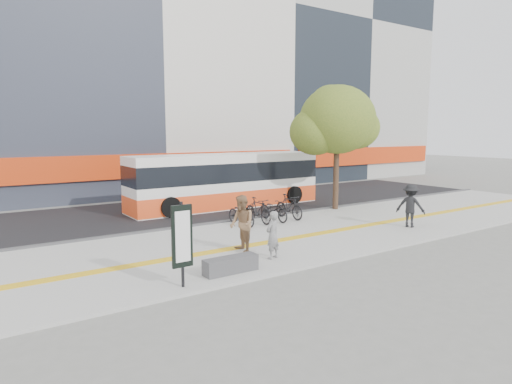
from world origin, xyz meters
TOP-DOWN VIEW (x-y plane):
  - ground at (0.00, 0.00)m, footprint 120.00×120.00m
  - sidewalk at (0.00, 1.50)m, footprint 40.00×7.00m
  - tactile_strip at (0.00, 1.00)m, footprint 40.00×0.45m
  - street at (0.00, 9.00)m, footprint 40.00×8.00m
  - curb at (0.00, 5.00)m, footprint 40.00×0.25m
  - bench at (-2.60, -1.20)m, footprint 1.60×0.45m
  - signboard at (-4.20, -1.51)m, footprint 0.55×0.10m
  - street_tree at (7.18, 4.82)m, footprint 4.40×3.80m
  - bus at (3.00, 8.50)m, footprint 10.48×2.49m
  - bicycle_row at (2.30, 4.00)m, footprint 3.20×1.91m
  - seated_woman at (-0.80, -0.73)m, footprint 0.63×0.51m
  - pedestrian_tan at (-1.17, 0.47)m, footprint 0.85×1.01m
  - pedestrian_dark at (6.66, -0.21)m, footprint 1.10×1.33m

SIDE VIEW (x-z plane):
  - ground at x=0.00m, z-range 0.00..0.00m
  - street at x=0.00m, z-range 0.00..0.06m
  - sidewalk at x=0.00m, z-range 0.00..0.08m
  - curb at x=0.00m, z-range 0.00..0.14m
  - tactile_strip at x=0.00m, z-range 0.08..0.09m
  - bench at x=-2.60m, z-range 0.08..0.53m
  - bicycle_row at x=2.30m, z-range 0.05..1.15m
  - seated_woman at x=-0.80m, z-range 0.08..1.58m
  - pedestrian_dark at x=6.66m, z-range 0.08..1.87m
  - pedestrian_tan at x=-1.17m, z-range 0.08..1.96m
  - signboard at x=-4.20m, z-range 0.27..2.47m
  - bus at x=3.00m, z-range -0.02..2.77m
  - street_tree at x=7.18m, z-range 1.36..7.67m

